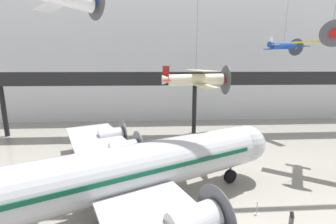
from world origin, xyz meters
TOP-DOWN VIEW (x-y plane):
  - hangar_back_wall at (0.00, 35.29)m, footprint 140.00×3.00m
  - mezzanine_walkway at (0.00, 23.84)m, footprint 110.00×3.20m
  - airliner_silver_main at (-9.48, 3.51)m, footprint 28.11×33.09m
  - suspended_plane_blue_trainer at (13.53, 23.63)m, footprint 6.29×7.33m
  - suspended_plane_cream_biplane at (-2.22, 11.93)m, footprint 7.00×8.61m
  - suspended_plane_yellow_lowwing at (11.63, 11.72)m, footprint 6.34×5.81m
  - stanchion_barrier at (1.08, 3.42)m, footprint 0.36×0.36m
  - info_sign_pedestal at (2.93, 2.04)m, footprint 0.24×0.77m

SIDE VIEW (x-z plane):
  - stanchion_barrier at x=1.08m, z-range -0.21..0.87m
  - info_sign_pedestal at x=2.93m, z-range -0.17..1.08m
  - airliner_silver_main at x=-9.48m, z-range -1.65..8.86m
  - mezzanine_walkway at x=0.00m, z-range 3.43..13.63m
  - suspended_plane_cream_biplane at x=-2.22m, z-range 3.55..15.86m
  - hangar_back_wall at x=0.00m, z-range 0.00..24.75m
  - suspended_plane_yellow_lowwing at x=11.63m, z-range 9.92..17.71m
  - suspended_plane_blue_trainer at x=13.53m, z-range 10.14..18.06m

